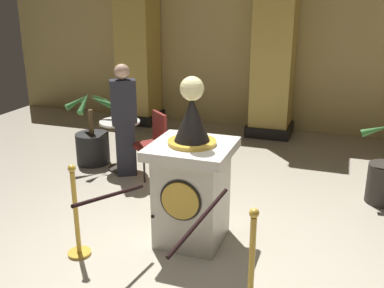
# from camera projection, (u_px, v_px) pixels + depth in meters

# --- Properties ---
(ground_plane) EXTENTS (11.97, 11.97, 0.00)m
(ground_plane) POSITION_uv_depth(u_px,v_px,m) (190.00, 259.00, 4.54)
(ground_plane) COLOR #B2A893
(back_wall) EXTENTS (11.97, 0.16, 3.47)m
(back_wall) POSITION_uv_depth(u_px,v_px,m) (279.00, 41.00, 8.54)
(back_wall) COLOR tan
(back_wall) RESTS_ON ground_plane
(pedestal_clock) EXTENTS (0.84, 0.84, 1.81)m
(pedestal_clock) POSITION_uv_depth(u_px,v_px,m) (192.00, 181.00, 4.69)
(pedestal_clock) COLOR beige
(pedestal_clock) RESTS_ON ground_plane
(stanchion_near) EXTENTS (0.24, 0.24, 1.00)m
(stanchion_near) POSITION_uv_depth(u_px,v_px,m) (77.00, 224.00, 4.51)
(stanchion_near) COLOR gold
(stanchion_near) RESTS_ON ground_plane
(stanchion_far) EXTENTS (0.24, 0.24, 1.03)m
(stanchion_far) POSITION_uv_depth(u_px,v_px,m) (251.00, 283.00, 3.58)
(stanchion_far) COLOR gold
(stanchion_far) RESTS_ON ground_plane
(velvet_rope) EXTENTS (1.17, 1.14, 0.22)m
(velvet_rope) POSITION_uv_depth(u_px,v_px,m) (152.00, 207.00, 3.91)
(velvet_rope) COLOR black
(column_left) EXTENTS (0.85, 0.85, 3.33)m
(column_left) POSITION_uv_depth(u_px,v_px,m) (138.00, 43.00, 9.02)
(column_left) COLOR black
(column_left) RESTS_ON ground_plane
(column_centre_rear) EXTENTS (0.87, 0.87, 3.33)m
(column_centre_rear) POSITION_uv_depth(u_px,v_px,m) (274.00, 48.00, 8.15)
(column_centre_rear) COLOR black
(column_centre_rear) RESTS_ON ground_plane
(potted_palm_left) EXTENTS (0.71, 0.73, 1.19)m
(potted_palm_left) POSITION_uv_depth(u_px,v_px,m) (92.00, 142.00, 7.05)
(potted_palm_left) COLOR black
(potted_palm_left) RESTS_ON ground_plane
(bystander_guest) EXTENTS (0.42, 0.38, 1.66)m
(bystander_guest) POSITION_uv_depth(u_px,v_px,m) (124.00, 118.00, 6.42)
(bystander_guest) COLOR #26262D
(bystander_guest) RESTS_ON ground_plane
(cafe_table) EXTENTS (0.61, 0.61, 0.77)m
(cafe_table) POSITION_uv_depth(u_px,v_px,m) (121.00, 138.00, 6.77)
(cafe_table) COLOR #332D28
(cafe_table) RESTS_ON ground_plane
(cafe_chair_red) EXTENTS (0.56, 0.56, 0.96)m
(cafe_chair_red) POSITION_uv_depth(u_px,v_px,m) (154.00, 139.00, 6.47)
(cafe_chair_red) COLOR black
(cafe_chair_red) RESTS_ON ground_plane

